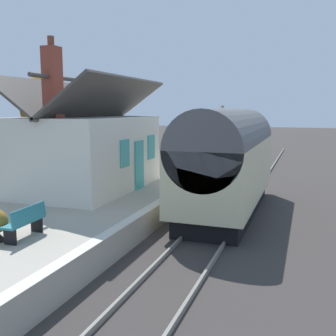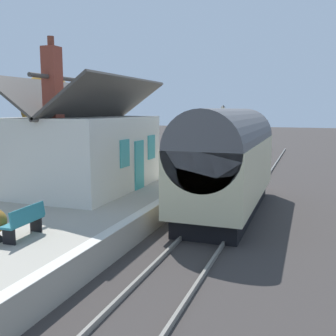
{
  "view_description": "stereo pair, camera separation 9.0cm",
  "coord_description": "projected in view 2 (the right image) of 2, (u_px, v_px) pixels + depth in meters",
  "views": [
    {
      "loc": [
        -17.66,
        -3.95,
        4.3
      ],
      "look_at": [
        -2.3,
        1.5,
        1.86
      ],
      "focal_mm": 42.09,
      "sensor_mm": 36.0,
      "label": 1
    },
    {
      "loc": [
        -17.63,
        -4.03,
        4.3
      ],
      "look_at": [
        -2.3,
        1.5,
        1.86
      ],
      "focal_mm": 42.09,
      "sensor_mm": 36.0,
      "label": 2
    }
  ],
  "objects": [
    {
      "name": "ground_plane",
      "position": [
        215.0,
        202.0,
        18.39
      ],
      "size": [
        160.0,
        160.0,
        0.0
      ],
      "primitive_type": "plane",
      "color": "#383330"
    },
    {
      "name": "planter_edge_far",
      "position": [
        207.0,
        162.0,
        24.0
      ],
      "size": [
        0.78,
        0.32,
        0.57
      ],
      "color": "black",
      "rests_on": "platform"
    },
    {
      "name": "planter_edge_near",
      "position": [
        207.0,
        148.0,
        30.22
      ],
      "size": [
        0.6,
        0.6,
        0.95
      ],
      "color": "black",
      "rests_on": "platform"
    },
    {
      "name": "rail_near",
      "position": [
        250.0,
        203.0,
        17.83
      ],
      "size": [
        52.0,
        0.08,
        0.14
      ],
      "primitive_type": "cube",
      "color": "gray",
      "rests_on": "ground"
    },
    {
      "name": "planter_under_sign",
      "position": [
        155.0,
        157.0,
        24.96
      ],
      "size": [
        0.5,
        0.5,
        0.76
      ],
      "color": "gray",
      "rests_on": "platform"
    },
    {
      "name": "station_building",
      "position": [
        87.0,
        150.0,
        16.94
      ],
      "size": [
        6.97,
        4.5,
        6.06
      ],
      "color": "silver",
      "rests_on": "platform"
    },
    {
      "name": "platform_edge_coping",
      "position": [
        191.0,
        182.0,
        18.66
      ],
      "size": [
        32.0,
        0.36,
        0.02
      ],
      "primitive_type": "cube",
      "color": "beige",
      "rests_on": "platform"
    },
    {
      "name": "train",
      "position": [
        228.0,
        160.0,
        16.21
      ],
      "size": [
        8.99,
        2.73,
        4.32
      ],
      "color": "black",
      "rests_on": "ground"
    },
    {
      "name": "rail_far",
      "position": [
        219.0,
        201.0,
        18.32
      ],
      "size": [
        52.0,
        0.08,
        0.14
      ],
      "primitive_type": "cube",
      "color": "gray",
      "rests_on": "ground"
    },
    {
      "name": "platform",
      "position": [
        136.0,
        187.0,
        19.67
      ],
      "size": [
        32.0,
        6.02,
        0.86
      ],
      "primitive_type": "cube",
      "color": "#A39B8C",
      "rests_on": "ground"
    },
    {
      "name": "tree_far_left",
      "position": [
        48.0,
        106.0,
        22.97
      ],
      "size": [
        3.18,
        3.05,
        6.36
      ],
      "color": "#4C3828",
      "rests_on": "ground"
    },
    {
      "name": "station_sign_board",
      "position": [
        211.0,
        144.0,
        25.73
      ],
      "size": [
        0.96,
        0.06,
        1.57
      ],
      "color": "black",
      "rests_on": "platform"
    },
    {
      "name": "bench_near_building",
      "position": [
        189.0,
        158.0,
        24.08
      ],
      "size": [
        1.41,
        0.48,
        0.88
      ],
      "color": "#26727F",
      "rests_on": "platform"
    },
    {
      "name": "lamp_post_platform",
      "position": [
        223.0,
        122.0,
        27.0
      ],
      "size": [
        0.32,
        0.5,
        3.72
      ],
      "color": "black",
      "rests_on": "platform"
    },
    {
      "name": "bench_by_lamp",
      "position": [
        25.0,
        221.0,
        10.54
      ],
      "size": [
        1.42,
        0.49,
        0.88
      ],
      "color": "#26727F",
      "rests_on": "platform"
    }
  ]
}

